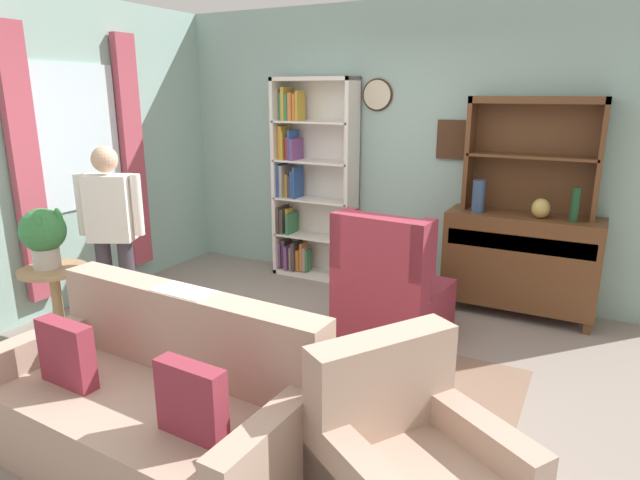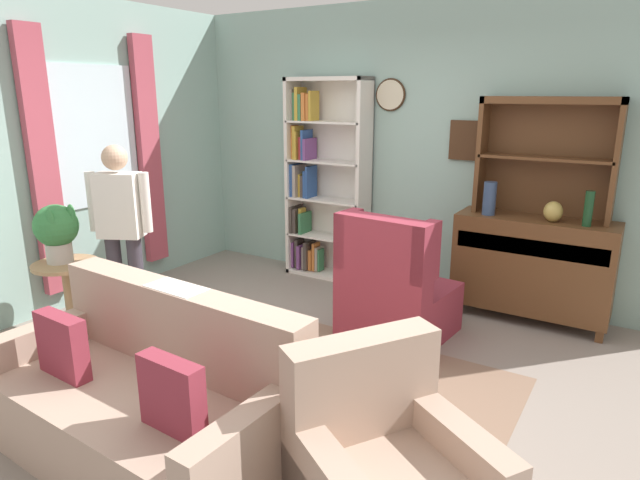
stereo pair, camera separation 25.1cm
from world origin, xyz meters
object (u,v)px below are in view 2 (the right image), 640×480
Objects in this scene: sideboard_hutch at (548,141)px; vase_tall at (490,198)px; vase_round at (553,212)px; person_reading at (121,226)px; wingback_chair at (394,293)px; couch_floral at (145,403)px; potted_plant_small at (98,326)px; bookshelf at (321,182)px; sideboard at (532,264)px; bottle_wine at (589,209)px; plant_stand at (69,289)px; potted_plant_large at (57,229)px.

sideboard_hutch is 0.66m from vase_tall.
person_reading is (-2.94, -1.95, -0.10)m from vase_round.
wingback_chair is 0.67× the size of person_reading.
couch_floral is (-1.53, -2.99, -0.69)m from vase_round.
potted_plant_small is at bearing -144.68° from wingback_chair.
vase_tall is 0.27× the size of wingback_chair.
vase_tall is (1.82, -0.16, 0.03)m from bookshelf.
couch_floral is (-1.40, -3.06, -0.20)m from sideboard.
bookshelf reaches higher than wingback_chair.
vase_round is 0.62× the size of potted_plant_small.
bottle_wine is 4.27m from plant_stand.
plant_stand is at bearing -150.77° from wingback_chair.
bookshelf is at bearing 76.59° from potted_plant_small.
plant_stand is 0.51m from potted_plant_large.
bottle_wine is (0.39, -0.09, 0.55)m from sideboard.
wingback_chair is 2.69m from plant_stand.
plant_stand is 0.47m from potted_plant_small.
sideboard_hutch reaches higher than potted_plant_large.
person_reading is (0.40, 0.28, 0.53)m from plant_stand.
sideboard_hutch is 4.09m from potted_plant_large.
sideboard_hutch is at bearing 41.34° from potted_plant_small.
potted_plant_large is at bearing -144.77° from sideboard.
sideboard is at bearing 40.05° from potted_plant_small.
bottle_wine is 0.27× the size of wingback_chair.
person_reading is (-0.02, 0.33, 0.75)m from potted_plant_small.
bookshelf is 1.62× the size of sideboard.
sideboard is 1.18× the size of sideboard_hutch.
bookshelf is at bearing 141.88° from wingback_chair.
bookshelf is 12.35× the size of vase_round.
couch_floral is at bearing -23.02° from plant_stand.
potted_plant_small is (0.42, -0.05, -0.21)m from plant_stand.
bookshelf is 2.66m from plant_stand.
potted_plant_large is at bearing -174.68° from plant_stand.
sideboard is 3.66m from potted_plant_small.
bookshelf reaches higher than potted_plant_large.
vase_round is (2.34, -0.15, -0.03)m from bookshelf.
couch_floral is 1.75× the size of wingback_chair.
potted_plant_large is (-1.85, 0.76, 0.57)m from couch_floral.
wingback_chair is (-0.99, -0.91, -0.62)m from vase_round.
wingback_chair is (-0.47, -0.90, -0.68)m from vase_tall.
person_reading is (0.44, 0.28, 0.02)m from potted_plant_large.
bottle_wine is at bearing -0.66° from vase_tall.
couch_floral is at bearing -75.61° from bookshelf.
bookshelf is 2.60m from potted_plant_large.
plant_stand is 0.72m from person_reading.
plant_stand is (-1.80, 0.77, 0.06)m from couch_floral.
sideboard_hutch is 0.71× the size of person_reading.
bottle_wine is at bearing 31.21° from potted_plant_large.
wingback_chair is 2.27m from person_reading.
person_reading is at bearing -148.97° from bottle_wine.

